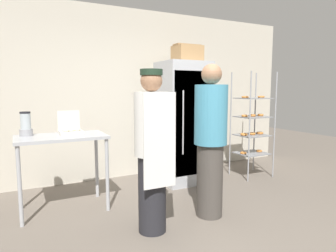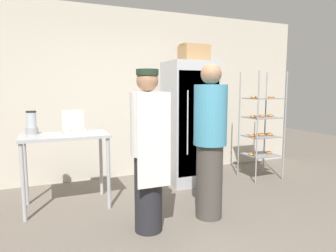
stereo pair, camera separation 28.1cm
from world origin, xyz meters
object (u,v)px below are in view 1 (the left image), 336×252
refrigerator (183,123)px  person_baker (152,149)px  blender_pitcher (26,125)px  person_customer (210,140)px  donut_box (70,131)px  baking_rack (252,126)px  cardboard_storage_box (187,54)px

refrigerator → person_baker: bearing=-130.3°
refrigerator → blender_pitcher: (-2.23, -0.16, 0.11)m
person_baker → person_customer: (0.75, 0.06, 0.03)m
person_baker → person_customer: person_customer is taller
person_baker → person_customer: bearing=4.3°
refrigerator → donut_box: size_ratio=6.60×
baking_rack → person_customer: 1.86m
refrigerator → person_baker: size_ratio=1.13×
blender_pitcher → person_customer: size_ratio=0.16×
baking_rack → cardboard_storage_box: size_ratio=4.17×
refrigerator → blender_pitcher: refrigerator is taller
donut_box → person_customer: person_customer is taller
refrigerator → donut_box: bearing=-170.2°
refrigerator → baking_rack: refrigerator is taller
refrigerator → person_customer: refrigerator is taller
person_baker → refrigerator: bearing=49.7°
blender_pitcher → cardboard_storage_box: cardboard_storage_box is taller
person_customer → refrigerator: bearing=73.5°
baking_rack → person_customer: size_ratio=1.00×
cardboard_storage_box → person_customer: (-0.46, -1.31, -1.12)m
baking_rack → cardboard_storage_box: (-1.10, 0.30, 1.15)m
cardboard_storage_box → person_baker: (-1.21, -1.37, -1.14)m
refrigerator → donut_box: 1.77m
refrigerator → baking_rack: bearing=-12.1°
blender_pitcher → cardboard_storage_box: 2.52m
blender_pitcher → person_baker: person_baker is taller
cardboard_storage_box → person_customer: 1.79m
donut_box → person_baker: size_ratio=0.17×
refrigerator → blender_pitcher: 2.24m
baking_rack → cardboard_storage_box: cardboard_storage_box is taller
cardboard_storage_box → person_baker: size_ratio=0.25×
baking_rack → blender_pitcher: 3.42m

